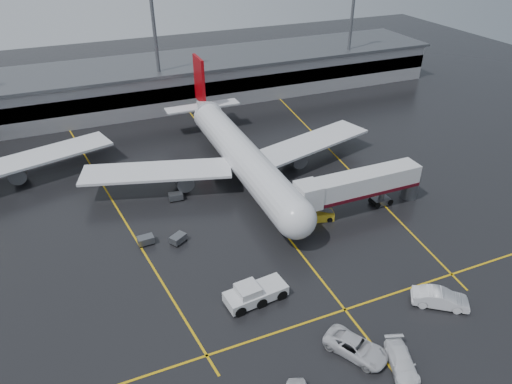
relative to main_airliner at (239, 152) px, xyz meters
name	(u,v)px	position (x,y,z in m)	size (l,w,h in m)	color
ground	(263,206)	(0.00, -9.70, -4.21)	(220.00, 220.00, 0.00)	black
apron_line_centre	(263,206)	(0.00, -9.70, -4.20)	(0.25, 90.00, 0.02)	gold
apron_line_stop	(345,310)	(0.00, -31.70, -4.20)	(60.00, 0.25, 0.02)	gold
apron_line_left	(112,200)	(-20.00, 0.30, -4.20)	(0.25, 70.00, 0.02)	gold
apron_line_right	(335,155)	(18.00, 0.30, -4.20)	(0.25, 70.00, 0.02)	gold
terminal	(178,80)	(0.00, 38.23, 0.11)	(122.00, 19.00, 8.60)	gray
light_mast_mid	(156,42)	(-5.00, 32.30, 10.27)	(3.00, 1.20, 25.45)	#595B60
light_mast_right	(351,23)	(40.00, 32.30, 10.27)	(3.00, 1.20, 25.45)	#595B60
main_airliner	(239,152)	(0.00, 0.00, 0.00)	(48.80, 45.60, 14.10)	silver
jet_bridge	(359,186)	(11.87, -15.70, -0.28)	(19.90, 3.40, 6.05)	silver
pushback_tractor	(254,294)	(-8.44, -26.62, -3.23)	(7.11, 3.59, 2.45)	silver
belt_loader	(319,216)	(5.74, -15.74, -3.60)	(4.22, 2.63, 2.49)	gold
service_van_a	(356,347)	(-2.17, -36.96, -3.35)	(2.85, 6.19, 1.72)	silver
service_van_b	(402,362)	(0.87, -39.99, -3.43)	(2.18, 5.36, 1.55)	white
service_van_c	(440,298)	(9.75, -35.02, -3.23)	(2.07, 5.94, 1.96)	silver
baggage_cart_a	(178,238)	(-13.51, -13.30, -3.58)	(2.39, 2.17, 1.12)	#595B60
baggage_cart_b	(146,240)	(-17.41, -12.00, -3.58)	(2.06, 1.40, 1.12)	#595B60
baggage_cart_c	(176,196)	(-11.26, -3.20, -3.58)	(2.07, 1.40, 1.12)	#595B60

